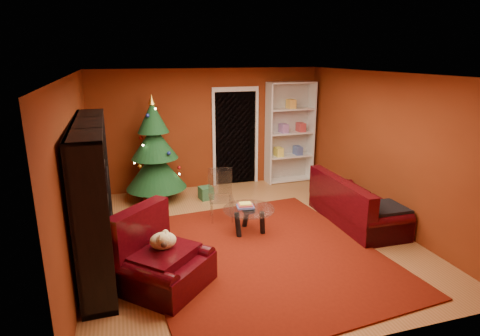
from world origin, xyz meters
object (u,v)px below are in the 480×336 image
object	(u,v)px
sofa	(357,200)
gift_box_green	(206,193)
rug	(262,254)
white_bookshelf	(290,133)
acrylic_chair	(221,198)
dog	(163,241)
gift_box_red	(150,196)
coffee_table	(249,220)
media_unit	(94,196)
christmas_tree	(155,150)
armchair	(165,258)
gift_box_teal	(155,199)

from	to	relation	value
sofa	gift_box_green	bearing A→B (deg)	50.55
rug	sofa	distance (m)	2.15
white_bookshelf	acrylic_chair	world-z (taller)	white_bookshelf
white_bookshelf	dog	world-z (taller)	white_bookshelf
gift_box_green	gift_box_red	xyz separation A→B (m)	(-1.12, 0.22, -0.02)
gift_box_red	white_bookshelf	distance (m)	3.44
gift_box_green	gift_box_red	size ratio (longest dim) A/B	1.13
dog	coffee_table	xyz separation A→B (m)	(1.52, 1.16, -0.39)
media_unit	gift_box_green	xyz separation A→B (m)	(2.00, 2.15, -0.89)
rug	white_bookshelf	distance (m)	3.91
christmas_tree	gift_box_green	xyz separation A→B (m)	(0.97, -0.25, -0.92)
armchair	dog	xyz separation A→B (m)	(-0.00, 0.07, 0.20)
media_unit	gift_box_green	bearing A→B (deg)	45.88
christmas_tree	rug	bearing A→B (deg)	-66.08
acrylic_chair	gift_box_red	bearing A→B (deg)	138.54
rug	media_unit	bearing A→B (deg)	169.20
gift_box_green	coffee_table	size ratio (longest dim) A/B	0.30
christmas_tree	white_bookshelf	size ratio (longest dim) A/B	0.92
gift_box_green	armchair	distance (m)	3.27
sofa	christmas_tree	bearing A→B (deg)	56.84
gift_box_teal	armchair	size ratio (longest dim) A/B	0.27
gift_box_teal	dog	size ratio (longest dim) A/B	0.70
media_unit	gift_box_red	size ratio (longest dim) A/B	11.57
gift_box_green	armchair	xyz separation A→B (m)	(-1.18, -3.04, 0.28)
white_bookshelf	acrylic_chair	xyz separation A→B (m)	(-2.11, -1.85, -0.72)
media_unit	armchair	xyz separation A→B (m)	(0.81, -0.89, -0.61)
coffee_table	sofa	bearing A→B (deg)	-3.67
acrylic_chair	sofa	bearing A→B (deg)	-9.43
media_unit	acrylic_chair	xyz separation A→B (m)	(2.03, 0.97, -0.60)
christmas_tree	gift_box_green	world-z (taller)	christmas_tree
christmas_tree	gift_box_red	xyz separation A→B (m)	(-0.15, -0.04, -0.93)
rug	coffee_table	world-z (taller)	coffee_table
sofa	gift_box_red	bearing A→B (deg)	58.46
rug	dog	bearing A→B (deg)	-165.41
sofa	coffee_table	world-z (taller)	sofa
christmas_tree	gift_box_green	distance (m)	1.36
gift_box_green	dog	xyz separation A→B (m)	(-1.18, -2.96, 0.48)
media_unit	gift_box_green	size ratio (longest dim) A/B	10.21
christmas_tree	armchair	xyz separation A→B (m)	(-0.22, -3.29, -0.63)
media_unit	christmas_tree	bearing A→B (deg)	65.58
christmas_tree	armchair	size ratio (longest dim) A/B	2.04
dog	coffee_table	world-z (taller)	dog
rug	gift_box_red	size ratio (longest dim) A/B	16.79
media_unit	acrylic_chair	bearing A→B (deg)	24.41
gift_box_red	dog	size ratio (longest dim) A/B	0.57
gift_box_teal	armchair	xyz separation A→B (m)	(-0.14, -2.96, 0.27)
media_unit	armchair	bearing A→B (deg)	-48.70
rug	dog	xyz separation A→B (m)	(-1.47, -0.38, 0.60)
christmas_tree	sofa	distance (m)	3.98
white_bookshelf	media_unit	bearing A→B (deg)	-147.54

